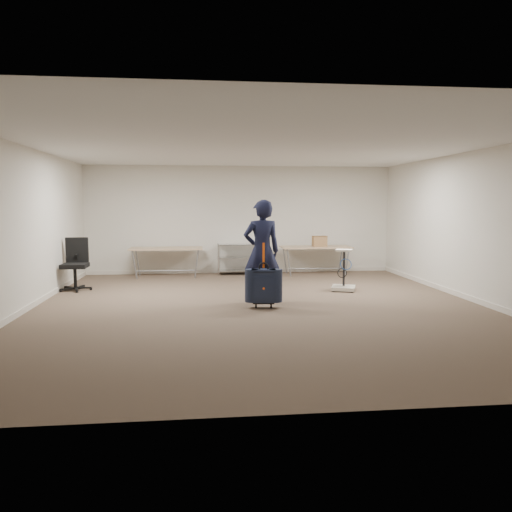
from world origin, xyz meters
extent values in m
plane|color=#453829|center=(0.00, 0.00, 0.00)|extent=(9.00, 9.00, 0.00)
plane|color=beige|center=(0.00, 4.50, 1.40)|extent=(8.00, 0.00, 8.00)
plane|color=beige|center=(0.00, -4.50, 1.40)|extent=(8.00, 0.00, 8.00)
plane|color=beige|center=(-4.00, 0.00, 1.40)|extent=(0.00, 9.00, 9.00)
plane|color=beige|center=(4.00, 0.00, 1.40)|extent=(0.00, 9.00, 9.00)
plane|color=silver|center=(0.00, 0.00, 2.80)|extent=(8.00, 8.00, 0.00)
cube|color=beige|center=(0.00, 4.49, 0.05)|extent=(8.00, 0.02, 0.10)
cube|color=beige|center=(-3.99, 0.00, 0.05)|extent=(0.02, 9.00, 0.10)
cube|color=beige|center=(3.99, 0.00, 0.05)|extent=(0.02, 9.00, 0.10)
cube|color=tan|center=(-1.90, 3.95, 0.71)|extent=(1.80, 0.75, 0.03)
cylinder|color=gray|center=(-1.90, 3.95, 0.15)|extent=(1.50, 0.02, 0.02)
cylinder|color=gray|center=(-2.65, 3.65, 0.35)|extent=(0.13, 0.04, 0.69)
cylinder|color=gray|center=(-1.15, 3.65, 0.35)|extent=(0.13, 0.04, 0.69)
cylinder|color=gray|center=(-2.65, 4.25, 0.35)|extent=(0.13, 0.04, 0.69)
cylinder|color=gray|center=(-1.15, 4.25, 0.35)|extent=(0.13, 0.04, 0.69)
cube|color=tan|center=(1.90, 3.95, 0.71)|extent=(1.80, 0.75, 0.03)
cylinder|color=gray|center=(1.90, 3.95, 0.15)|extent=(1.50, 0.02, 0.02)
cylinder|color=gray|center=(1.15, 3.65, 0.35)|extent=(0.13, 0.04, 0.69)
cylinder|color=gray|center=(2.65, 3.65, 0.35)|extent=(0.13, 0.04, 0.69)
cylinder|color=gray|center=(1.15, 4.25, 0.35)|extent=(0.13, 0.04, 0.69)
cylinder|color=gray|center=(2.65, 4.25, 0.35)|extent=(0.13, 0.04, 0.69)
cylinder|color=silver|center=(-0.60, 3.98, 0.40)|extent=(0.02, 0.02, 0.80)
cylinder|color=silver|center=(0.60, 3.98, 0.40)|extent=(0.02, 0.02, 0.80)
cylinder|color=silver|center=(-0.60, 4.42, 0.40)|extent=(0.02, 0.02, 0.80)
cylinder|color=silver|center=(0.60, 4.42, 0.40)|extent=(0.02, 0.02, 0.80)
cube|color=silver|center=(0.00, 4.20, 0.10)|extent=(1.20, 0.45, 0.02)
cube|color=silver|center=(0.00, 4.20, 0.45)|extent=(1.20, 0.45, 0.02)
cube|color=silver|center=(0.00, 4.20, 0.78)|extent=(1.20, 0.45, 0.01)
imported|color=black|center=(0.08, 0.51, 0.95)|extent=(0.75, 0.55, 1.90)
cube|color=black|center=(0.05, -0.06, 0.40)|extent=(0.44, 0.29, 0.57)
cube|color=black|center=(0.05, -0.03, 0.09)|extent=(0.39, 0.21, 0.03)
cylinder|color=black|center=(-0.09, -0.04, 0.04)|extent=(0.04, 0.08, 0.08)
cylinder|color=black|center=(0.18, -0.07, 0.04)|extent=(0.04, 0.08, 0.08)
torus|color=black|center=(0.05, -0.06, 0.72)|extent=(0.18, 0.05, 0.18)
cube|color=#FF5B0D|center=(0.05, -0.03, 0.93)|extent=(0.04, 0.01, 0.44)
cylinder|color=black|center=(-3.69, 2.15, 0.05)|extent=(0.67, 0.67, 0.10)
cylinder|color=black|center=(-3.69, 2.15, 0.28)|extent=(0.07, 0.07, 0.45)
cube|color=black|center=(-3.69, 2.15, 0.52)|extent=(0.51, 0.51, 0.09)
cube|color=black|center=(-3.69, 2.40, 0.84)|extent=(0.47, 0.07, 0.54)
cube|color=beige|center=(1.94, 1.50, 0.06)|extent=(0.61, 0.61, 0.08)
cylinder|color=black|center=(1.75, 1.31, 0.02)|extent=(0.06, 0.06, 0.04)
cylinder|color=black|center=(1.94, 1.55, 0.47)|extent=(0.05, 0.05, 0.76)
cube|color=beige|center=(1.94, 1.50, 0.85)|extent=(0.41, 0.38, 0.04)
torus|color=blue|center=(1.98, 1.43, 0.57)|extent=(0.26, 0.17, 0.23)
cube|color=#A0864A|center=(2.00, 3.96, 0.86)|extent=(0.35, 0.27, 0.26)
camera|label=1|loc=(-1.03, -8.61, 1.82)|focal=35.00mm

